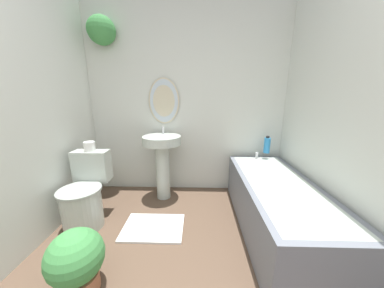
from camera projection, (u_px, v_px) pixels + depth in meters
wall_back at (180, 97)px, 2.50m from camera, size 2.64×0.32×2.40m
wall_right at (368, 110)px, 1.30m from camera, size 0.06×2.51×2.40m
toilet at (85, 196)px, 1.95m from camera, size 0.40×0.55×0.72m
pedestal_sink at (162, 156)px, 2.39m from camera, size 0.47×0.47×0.92m
bathtub at (276, 205)px, 1.87m from camera, size 0.66×1.61×0.58m
shampoo_bottle at (267, 145)px, 2.45m from camera, size 0.08×0.08×0.22m
potted_plant at (76, 260)px, 1.26m from camera, size 0.36×0.36×0.46m
bath_mat at (153, 227)px, 1.93m from camera, size 0.60×0.42×0.02m
toilet_paper_roll at (89, 146)px, 2.03m from camera, size 0.11×0.11×0.10m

